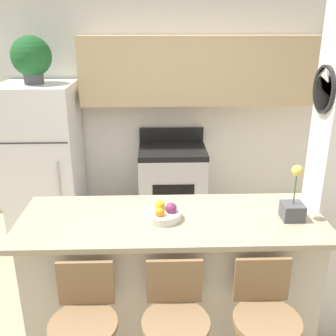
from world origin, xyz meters
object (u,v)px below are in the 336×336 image
(bar_stool_left, at_px, (85,324))
(potted_plant_on_fridge, at_px, (31,58))
(stove_range, at_px, (172,186))
(bar_stool_mid, at_px, (175,322))
(refrigerator, at_px, (43,160))
(fruit_bowl, at_px, (163,213))
(trash_bin, at_px, (99,221))
(orchid_vase, at_px, (293,205))
(bar_stool_right, at_px, (265,320))

(bar_stool_left, distance_m, potted_plant_on_fridge, 2.76)
(stove_range, height_order, bar_stool_mid, stove_range)
(stove_range, distance_m, potted_plant_on_fridge, 2.00)
(refrigerator, bearing_deg, bar_stool_mid, -60.42)
(potted_plant_on_fridge, bearing_deg, bar_stool_left, -70.59)
(bar_stool_left, xyz_separation_m, fruit_bowl, (0.45, 0.49, 0.42))
(fruit_bowl, bearing_deg, trash_bin, 112.88)
(refrigerator, xyz_separation_m, stove_range, (1.41, 0.06, -0.35))
(trash_bin, bearing_deg, stove_range, 20.82)
(bar_stool_left, height_order, bar_stool_mid, same)
(bar_stool_left, distance_m, orchid_vase, 1.43)
(refrigerator, relative_size, bar_stool_mid, 1.66)
(bar_stool_right, distance_m, fruit_bowl, 0.85)
(refrigerator, height_order, trash_bin, refrigerator)
(refrigerator, height_order, orchid_vase, refrigerator)
(orchid_vase, distance_m, trash_bin, 2.39)
(refrigerator, distance_m, trash_bin, 0.90)
(refrigerator, xyz_separation_m, trash_bin, (0.60, -0.25, -0.62))
(bar_stool_right, xyz_separation_m, potted_plant_on_fridge, (-1.83, 2.33, 1.23))
(bar_stool_right, xyz_separation_m, orchid_vase, (0.26, 0.47, 0.48))
(bar_stool_left, relative_size, orchid_vase, 2.69)
(bar_stool_left, xyz_separation_m, bar_stool_mid, (0.50, 0.00, 0.00))
(bar_stool_left, relative_size, bar_stool_right, 1.00)
(fruit_bowl, xyz_separation_m, trash_bin, (-0.67, 1.59, -0.89))
(bar_stool_mid, bearing_deg, trash_bin, 109.18)
(stove_range, distance_m, trash_bin, 0.91)
(refrigerator, height_order, stove_range, refrigerator)
(refrigerator, distance_m, fruit_bowl, 2.25)
(bar_stool_mid, height_order, trash_bin, bar_stool_mid)
(bar_stool_right, bearing_deg, fruit_bowl, 138.35)
(bar_stool_mid, relative_size, bar_stool_right, 1.00)
(stove_range, xyz_separation_m, potted_plant_on_fridge, (-1.41, -0.06, 1.43))
(refrigerator, bearing_deg, stove_range, 2.38)
(orchid_vase, distance_m, fruit_bowl, 0.82)
(bar_stool_mid, relative_size, trash_bin, 2.58)
(refrigerator, bearing_deg, orchid_vase, -41.72)
(bar_stool_mid, xyz_separation_m, bar_stool_right, (0.50, 0.00, 0.00))
(refrigerator, distance_m, potted_plant_on_fridge, 1.07)
(bar_stool_mid, height_order, potted_plant_on_fridge, potted_plant_on_fridge)
(refrigerator, relative_size, orchid_vase, 4.47)
(stove_range, relative_size, bar_stool_right, 1.09)
(refrigerator, bearing_deg, bar_stool_right, -51.94)
(stove_range, distance_m, bar_stool_right, 2.43)
(bar_stool_left, distance_m, fruit_bowl, 0.79)
(stove_range, bearing_deg, bar_stool_right, -80.08)
(bar_stool_left, bearing_deg, bar_stool_mid, 0.00)
(bar_stool_mid, relative_size, fruit_bowl, 4.29)
(orchid_vase, bearing_deg, refrigerator, 138.28)
(potted_plant_on_fridge, relative_size, orchid_vase, 1.29)
(bar_stool_right, height_order, potted_plant_on_fridge, potted_plant_on_fridge)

